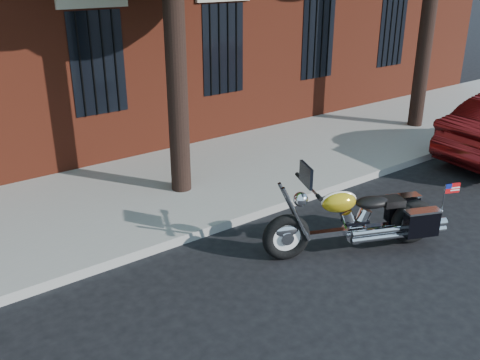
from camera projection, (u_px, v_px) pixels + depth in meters
ground at (259, 271)px, 7.51m from camera, size 120.00×120.00×0.00m
curb at (205, 230)px, 8.51m from camera, size 40.00×0.16×0.15m
sidewalk at (149, 193)px, 9.90m from camera, size 40.00×3.60×0.15m
motorcycle at (361, 221)px, 7.89m from camera, size 2.59×1.56×1.45m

